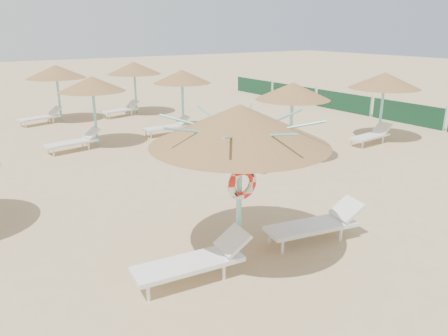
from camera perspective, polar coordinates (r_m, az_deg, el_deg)
ground at (r=9.10m, az=2.96°, el=-11.23°), size 120.00×120.00×0.00m
main_palapa at (r=8.17m, az=2.08°, el=5.57°), size 3.44×3.44×3.08m
lounger_main_a at (r=8.14m, az=-3.71°, el=-11.94°), size 2.24×0.88×0.79m
lounger_main_b at (r=9.73m, az=12.08°, el=-7.11°), size 2.26×1.06×0.79m
palapa_field at (r=17.64m, az=-13.70°, el=10.56°), size 19.67×14.20×2.72m
windbreak_fence at (r=25.18m, az=15.28°, el=8.31°), size 0.08×19.84×1.10m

